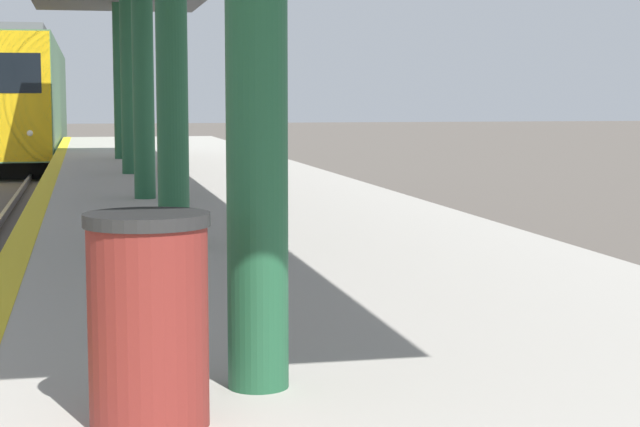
% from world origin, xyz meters
% --- Properties ---
extents(train, '(2.87, 23.44, 4.57)m').
position_xyz_m(train, '(0.00, 40.63, 2.32)').
color(train, black).
rests_on(train, ground).
extents(trash_bin, '(0.58, 0.58, 0.99)m').
position_xyz_m(trash_bin, '(2.61, 2.32, 1.39)').
color(trash_bin, maroon).
rests_on(trash_bin, platform_right).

